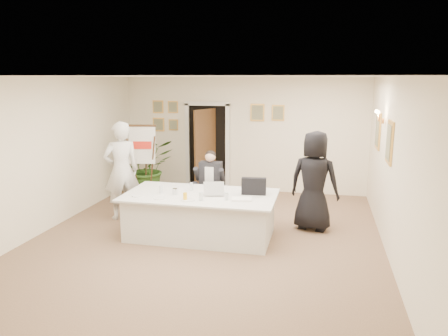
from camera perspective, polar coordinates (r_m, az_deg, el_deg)
floor at (r=7.81m, az=-2.24°, el=-9.14°), size 7.00×7.00×0.00m
ceiling at (r=7.29m, az=-2.42°, el=11.87°), size 6.00×7.00×0.02m
wall_back at (r=10.80m, az=2.51°, el=4.39°), size 6.00×0.10×2.80m
wall_front at (r=4.25m, az=-14.77°, el=-7.65°), size 6.00×0.10×2.80m
wall_left at (r=8.69m, az=-21.81°, el=1.75°), size 0.10×7.00×2.80m
wall_right at (r=7.26m, az=21.20°, el=-0.04°), size 0.10×7.00×2.80m
doorway at (r=10.87m, az=-2.26°, el=2.54°), size 1.14×0.86×2.20m
pictures_back_wall at (r=10.89m, az=-1.67°, el=6.84°), size 3.40×0.06×0.80m
pictures_right_wall at (r=8.37m, az=20.03°, el=3.96°), size 0.06×2.20×0.80m
wall_sconce at (r=8.33m, az=19.72°, el=6.37°), size 0.20×0.30×0.24m
conference_table at (r=7.78m, az=-3.09°, el=-6.16°), size 2.66×1.42×0.78m
seated_man at (r=8.72m, az=-1.82°, el=-2.13°), size 0.70×0.73×1.38m
flip_chart at (r=10.16m, az=-10.43°, el=0.26°), size 0.62×0.43×1.71m
standing_man at (r=8.86m, az=-13.24°, el=-0.34°), size 0.84×0.82×1.95m
standing_woman at (r=8.16m, az=11.70°, el=-1.66°), size 1.02×0.79×1.85m
potted_palm at (r=10.58m, az=-10.07°, el=0.08°), size 1.61×1.60×1.35m
laptop at (r=7.61m, az=-1.11°, el=-2.46°), size 0.43×0.44×0.28m
laptop_bag at (r=7.62m, az=3.91°, el=-2.39°), size 0.44×0.16×0.30m
paper_stack at (r=7.30m, az=2.32°, el=-4.09°), size 0.37×0.28×0.03m
plate_left at (r=7.69m, az=-11.21°, el=-3.56°), size 0.24×0.24×0.01m
plate_mid at (r=7.47m, az=-8.42°, el=-3.92°), size 0.21×0.21×0.01m
plate_near at (r=7.30m, az=-4.74°, el=-4.20°), size 0.28×0.28×0.01m
glass_a at (r=7.80m, az=-8.22°, el=-2.76°), size 0.08×0.08×0.14m
glass_b at (r=7.27m, az=-3.01°, el=-3.74°), size 0.07×0.07×0.14m
glass_c at (r=7.27m, az=0.32°, el=-3.70°), size 0.08×0.08×0.14m
glass_d at (r=7.93m, az=-4.26°, el=-2.43°), size 0.07×0.07×0.14m
oj_glass at (r=7.30m, az=-5.11°, el=-3.73°), size 0.07×0.07×0.13m
steel_jug at (r=7.67m, az=-6.43°, el=-3.07°), size 0.10×0.10×0.11m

